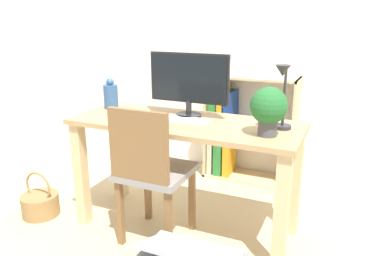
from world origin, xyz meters
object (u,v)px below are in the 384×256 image
at_px(potted_plant, 269,108).
at_px(bookshelf, 234,129).
at_px(vase, 111,95).
at_px(desk_lamp, 283,91).
at_px(monitor, 189,81).
at_px(basket, 40,203).
at_px(chair, 151,170).
at_px(keyboard, 179,119).

height_order(potted_plant, bookshelf, potted_plant).
relative_size(vase, desk_lamp, 0.57).
relative_size(desk_lamp, bookshelf, 0.42).
height_order(monitor, basket, monitor).
distance_m(monitor, chair, 0.59).
bearing_deg(monitor, keyboard, -97.32).
bearing_deg(desk_lamp, potted_plant, -113.57).
bearing_deg(chair, vase, 138.43).
distance_m(monitor, keyboard, 0.25).
height_order(monitor, chair, monitor).
height_order(monitor, potted_plant, monitor).
bearing_deg(bookshelf, desk_lamp, -58.86).
height_order(monitor, desk_lamp, monitor).
relative_size(keyboard, basket, 1.19).
relative_size(keyboard, potted_plant, 1.46).
bearing_deg(keyboard, chair, -108.37).
relative_size(monitor, chair, 0.61).
xyz_separation_m(potted_plant, chair, (-0.63, -0.15, -0.40)).
xyz_separation_m(keyboard, desk_lamp, (0.61, 0.03, 0.22)).
xyz_separation_m(monitor, desk_lamp, (0.59, -0.08, -0.00)).
bearing_deg(desk_lamp, keyboard, -177.15).
relative_size(keyboard, vase, 1.83).
relative_size(potted_plant, bookshelf, 0.30).
relative_size(monitor, desk_lamp, 1.42).
bearing_deg(chair, basket, 174.37).
height_order(keyboard, potted_plant, potted_plant).
relative_size(bookshelf, basket, 2.74).
bearing_deg(bookshelf, basket, -130.37).
distance_m(keyboard, basket, 1.18).
relative_size(monitor, basket, 1.63).
bearing_deg(keyboard, basket, -164.55).
height_order(vase, chair, vase).
xyz_separation_m(keyboard, basket, (-0.95, -0.26, -0.64)).
relative_size(monitor, keyboard, 1.37).
height_order(desk_lamp, potted_plant, desk_lamp).
distance_m(potted_plant, chair, 0.76).
height_order(chair, bookshelf, bookshelf).
height_order(keyboard, vase, vase).
height_order(potted_plant, basket, potted_plant).
bearing_deg(basket, monitor, 21.38).
relative_size(potted_plant, basket, 0.81).
bearing_deg(keyboard, desk_lamp, 2.85).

